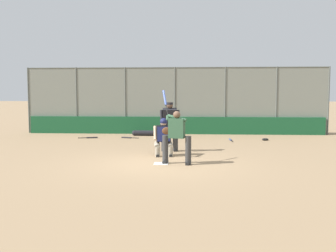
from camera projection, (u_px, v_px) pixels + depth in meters
name	position (u px, v px, depth m)	size (l,w,h in m)	color
ground_plane	(161.00, 164.00, 11.76)	(160.00, 160.00, 0.00)	#9E7F5B
home_plate_marker	(161.00, 164.00, 11.76)	(0.43, 0.43, 0.01)	white
backstop_fence	(175.00, 99.00, 20.08)	(15.45, 0.08, 3.41)	#515651
padding_wall	(175.00, 125.00, 20.10)	(15.07, 0.18, 0.88)	#19512D
bleachers_beyond	(193.00, 123.00, 22.28)	(10.76, 1.95, 1.16)	slate
batter_at_plate	(176.00, 135.00, 11.64)	(0.91, 0.83, 2.20)	#333333
catcher_behind_plate	(164.00, 136.00, 13.18)	(0.70, 0.81, 1.27)	gray
umpire_home	(170.00, 125.00, 14.13)	(0.72, 0.48, 1.78)	#333333
spare_bat_near_backstop	(91.00, 138.00, 18.24)	(0.86, 0.33, 0.07)	black
spare_bat_by_padding	(128.00, 138.00, 18.25)	(0.84, 0.28, 0.07)	black
spare_bat_third_base_side	(231.00, 140.00, 17.34)	(0.12, 0.90, 0.07)	black
fielding_glove_on_dirt	(265.00, 139.00, 17.40)	(0.29, 0.22, 0.10)	black
equipment_bag_dugout_side	(145.00, 133.00, 19.29)	(1.29, 0.26, 0.26)	black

